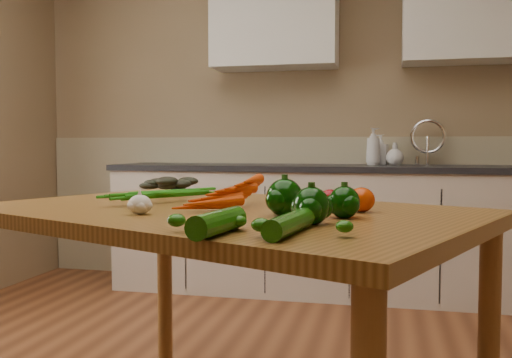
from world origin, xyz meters
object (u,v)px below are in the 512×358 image
at_px(soap_bottle_a, 373,146).
at_px(leafy_greens, 169,180).
at_px(carrot_bunch, 210,194).
at_px(zucchini_a, 290,224).
at_px(tomato_b, 348,200).
at_px(soap_bottle_c, 395,154).
at_px(tomato_a, 330,198).
at_px(soap_bottle_b, 381,150).
at_px(pepper_c, 311,206).
at_px(zucchini_b, 218,222).
at_px(garlic_bulb, 140,205).
at_px(pepper_b, 344,202).
at_px(table, 223,237).
at_px(pepper_a, 285,198).
at_px(tomato_c, 361,200).

bearing_deg(soap_bottle_a, leafy_greens, 117.11).
height_order(carrot_bunch, zucchini_a, carrot_bunch).
xyz_separation_m(tomato_b, zucchini_a, (-0.09, -0.54, -0.01)).
xyz_separation_m(soap_bottle_c, carrot_bunch, (-0.62, -2.26, -0.10)).
bearing_deg(zucchini_a, tomato_a, 86.91).
bearing_deg(soap_bottle_b, tomato_b, 8.14).
height_order(carrot_bunch, pepper_c, pepper_c).
relative_size(leafy_greens, zucchini_b, 1.06).
height_order(carrot_bunch, garlic_bulb, carrot_bunch).
bearing_deg(tomato_a, pepper_b, -75.97).
relative_size(leafy_greens, garlic_bulb, 3.28).
distance_m(zucchini_a, zucchini_b, 0.16).
bearing_deg(zucchini_b, pepper_c, 49.57).
relative_size(pepper_b, zucchini_b, 0.41).
bearing_deg(tomato_b, pepper_c, -100.39).
bearing_deg(soap_bottle_c, table, 53.16).
bearing_deg(table, soap_bottle_a, 103.21).
xyz_separation_m(pepper_a, pepper_c, (0.10, -0.15, -0.01)).
height_order(pepper_b, tomato_c, pepper_b).
distance_m(table, pepper_b, 0.45).
bearing_deg(tomato_b, pepper_b, -88.69).
height_order(soap_bottle_a, garlic_bulb, soap_bottle_a).
bearing_deg(zucchini_b, tomato_c, 60.16).
distance_m(soap_bottle_c, leafy_greens, 2.06).
xyz_separation_m(table, zucchini_b, (0.14, -0.52, 0.12)).
distance_m(pepper_b, pepper_c, 0.16).
xyz_separation_m(pepper_b, tomato_a, (-0.07, 0.27, -0.01)).
xyz_separation_m(pepper_a, tomato_a, (0.10, 0.26, -0.02)).
distance_m(carrot_bunch, pepper_b, 0.51).
distance_m(table, zucchini_a, 0.58).
bearing_deg(tomato_a, zucchini_a, -93.09).
xyz_separation_m(tomato_c, zucchini_b, (-0.30, -0.52, -0.01)).
bearing_deg(soap_bottle_c, carrot_bunch, 51.37).
relative_size(soap_bottle_c, tomato_c, 1.91).
relative_size(carrot_bunch, tomato_b, 4.41).
height_order(soap_bottle_b, tomato_b, soap_bottle_b).
distance_m(table, carrot_bunch, 0.15).
distance_m(soap_bottle_b, leafy_greens, 2.10).
relative_size(pepper_c, tomato_a, 1.47).
xyz_separation_m(soap_bottle_a, tomato_a, (-0.08, -2.19, -0.16)).
relative_size(pepper_a, tomato_c, 1.28).
distance_m(soap_bottle_c, zucchini_b, 2.87).
bearing_deg(pepper_a, tomato_a, 68.32).
xyz_separation_m(carrot_bunch, tomato_b, (0.45, 0.00, -0.01)).
bearing_deg(soap_bottle_b, tomato_a, 6.58).
xyz_separation_m(carrot_bunch, pepper_c, (0.39, -0.36, 0.01)).
xyz_separation_m(table, soap_bottle_a, (0.41, 2.29, 0.29)).
height_order(soap_bottle_a, tomato_b, soap_bottle_a).
height_order(garlic_bulb, tomato_b, tomato_b).
height_order(garlic_bulb, pepper_b, pepper_b).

